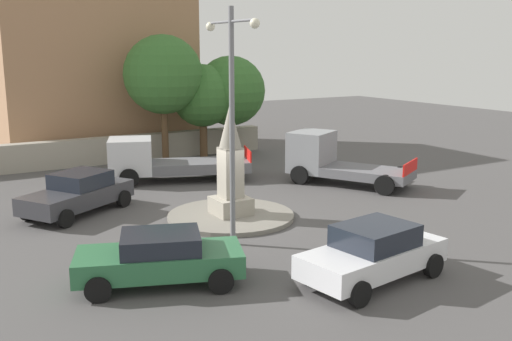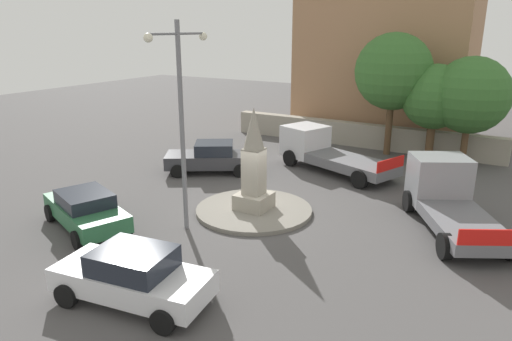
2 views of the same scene
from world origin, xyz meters
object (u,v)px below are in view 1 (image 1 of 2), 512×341
Objects in this scene: monument at (230,168)px; truck_grey_waiting at (332,160)px; tree_mid_cluster at (163,75)px; truck_white_passing at (162,161)px; tree_near_wall at (230,91)px; streetlamp at (232,104)px; car_white_parked_right at (373,252)px; corner_building at (93,57)px; car_dark_grey_near_island at (78,193)px; tree_far_corner at (203,96)px; car_green_far_side at (160,257)px.

truck_grey_waiting is at bearing 112.14° from monument.
truck_white_passing is at bearing -23.66° from tree_mid_cluster.
tree_mid_cluster is at bearing 156.34° from truck_white_passing.
streetlamp is at bearing -27.98° from tree_near_wall.
streetlamp reaches higher than car_white_parked_right.
corner_building is (-17.01, 0.05, 3.64)m from monument.
tree_far_corner reaches higher than car_dark_grey_near_island.
tree_mid_cluster is at bearing 19.46° from corner_building.
tree_mid_cluster is at bearing 157.57° from car_green_far_side.
monument is 0.60× the size of truck_white_passing.
tree_near_wall is at bearing 89.84° from tree_far_corner.
car_dark_grey_near_island is at bearing -93.85° from truck_grey_waiting.
tree_near_wall is 4.10m from tree_mid_cluster.
truck_grey_waiting is 1.12× the size of tree_far_corner.
monument is at bearing -176.04° from car_white_parked_right.
tree_far_corner is at bearing 168.05° from car_white_parked_right.
streetlamp is 10.00m from truck_grey_waiting.
monument is at bearing -10.40° from tree_mid_cluster.
tree_mid_cluster reaches higher than car_white_parked_right.
truck_white_passing is (-11.13, 4.48, 0.22)m from car_green_far_side.
car_white_parked_right is at bearing 22.02° from streetlamp.
monument is at bearing -0.89° from truck_white_passing.
truck_white_passing is 6.11m from tree_mid_cluster.
corner_building is 8.51m from tree_near_wall.
tree_near_wall is 1.09× the size of tree_far_corner.
streetlamp is 10.04m from truck_white_passing.
tree_mid_cluster is at bearing -90.16° from tree_near_wall.
car_white_parked_right is at bearing 3.96° from monument.
car_green_far_side is 0.88× the size of tree_far_corner.
truck_grey_waiting is at bearing 3.53° from tree_near_wall.
streetlamp is (2.55, -1.29, 2.50)m from monument.
car_dark_grey_near_island is 0.68× the size of tree_mid_cluster.
car_white_parked_right is 18.68m from tree_mid_cluster.
corner_building is at bearing -133.71° from tree_near_wall.
corner_building is (-14.33, -6.53, 4.44)m from truck_grey_waiting.
car_green_far_side is at bearing -59.91° from streetlamp.
tree_far_corner is at bearing 158.97° from monument.
car_dark_grey_near_island is 5.72m from truck_white_passing.
tree_mid_cluster is (-13.83, 3.36, 0.26)m from streetlamp.
monument reaches higher than car_white_parked_right.
tree_near_wall is (-18.20, 5.57, 2.84)m from car_white_parked_right.
tree_near_wall is (-13.82, 7.34, -0.72)m from streetlamp.
corner_building reaches higher than tree_far_corner.
tree_near_wall is at bearing 126.64° from car_dark_grey_near_island.
tree_mid_cluster reaches higher than car_dark_grey_near_island.
car_white_parked_right is at bearing -32.41° from truck_grey_waiting.
tree_far_corner reaches higher than car_green_far_side.
corner_building is at bearing -155.50° from truck_grey_waiting.
streetlamp reaches higher than tree_near_wall.
truck_grey_waiting is 1.03× the size of tree_near_wall.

